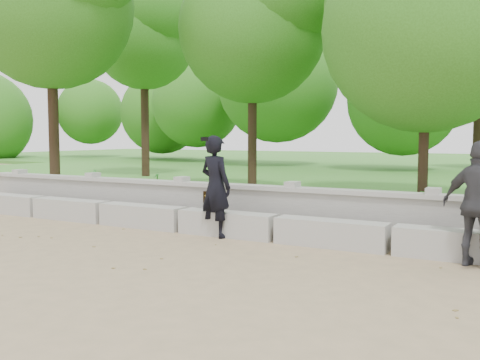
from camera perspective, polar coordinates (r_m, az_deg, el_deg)
name	(u,v)px	position (r m, az deg, el deg)	size (l,w,h in m)	color
ground	(116,249)	(9.01, -13.11, -7.23)	(80.00, 80.00, 0.00)	tan
lawn	(360,180)	(21.45, 12.72, 0.00)	(40.00, 22.00, 0.25)	#316C22
concrete_bench	(183,220)	(10.44, -6.14, -4.24)	(11.90, 0.45, 0.45)	#B1AEA7
parapet_wall	(202,204)	(10.98, -4.05, -2.53)	(12.50, 0.35, 0.90)	#A6A49D
man_main	(216,187)	(9.73, -2.62, -0.70)	(0.76, 0.69, 1.86)	black
visitor_right	(479,204)	(8.20, 24.18, -2.37)	(1.13, 0.74, 1.79)	#38383C
tree_far_left	(144,29)	(22.05, -10.24, 15.55)	(4.12, 4.12, 7.85)	#382619
tree_center	(252,18)	(15.23, 1.34, 16.89)	(4.06, 4.06, 6.85)	#382619
tree_near_right	(427,12)	(11.05, 19.36, 16.52)	(3.93, 3.93, 5.87)	#382619
shrub_a	(95,181)	(15.76, -15.24, -0.08)	(0.34, 0.23, 0.64)	#30802B
shrub_b	(162,193)	(12.42, -8.29, -1.39)	(0.31, 0.25, 0.57)	#30802B
shrub_c	(434,209)	(10.04, 20.00, -2.96)	(0.55, 0.47, 0.61)	#30802B
shrub_d	(157,181)	(15.97, -8.82, -0.13)	(0.29, 0.26, 0.52)	#30802B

